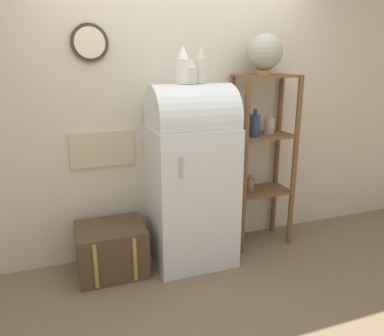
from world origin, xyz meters
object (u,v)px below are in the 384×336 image
(suitcase_trunk, at_px, (111,249))
(vase_center, at_px, (191,72))
(globe, at_px, (265,52))
(vase_left, at_px, (183,66))
(vase_right, at_px, (201,66))
(refrigerator, at_px, (192,174))

(suitcase_trunk, distance_m, vase_center, 1.63)
(suitcase_trunk, xyz_separation_m, globe, (1.43, 0.06, 1.62))
(vase_center, bearing_deg, vase_left, -178.15)
(suitcase_trunk, relative_size, vase_center, 2.93)
(vase_center, distance_m, vase_right, 0.10)
(suitcase_trunk, bearing_deg, vase_right, -1.58)
(vase_left, distance_m, vase_right, 0.15)
(suitcase_trunk, height_order, globe, globe)
(vase_right, bearing_deg, globe, 7.17)
(vase_left, bearing_deg, refrigerator, -3.86)
(refrigerator, xyz_separation_m, globe, (0.71, 0.08, 1.01))
(vase_left, xyz_separation_m, vase_center, (0.06, 0.00, -0.05))
(suitcase_trunk, distance_m, vase_right, 1.71)
(refrigerator, distance_m, vase_center, 0.85)
(vase_center, xyz_separation_m, vase_right, (0.09, -0.01, 0.05))
(globe, bearing_deg, vase_right, -172.83)
(globe, bearing_deg, vase_center, -174.30)
(vase_center, bearing_deg, suitcase_trunk, 178.85)
(refrigerator, bearing_deg, vase_right, -0.66)
(refrigerator, bearing_deg, globe, 6.29)
(vase_center, bearing_deg, vase_right, -5.15)
(globe, xyz_separation_m, vase_center, (-0.71, -0.07, -0.16))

